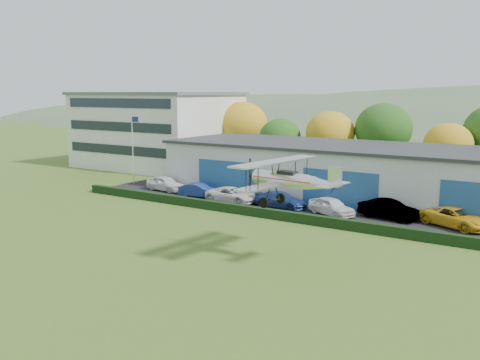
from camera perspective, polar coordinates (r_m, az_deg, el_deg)
The scene contains 16 objects.
ground at distance 33.26m, azimuth -13.36°, elevation -9.11°, with size 300.00×300.00×0.00m, color #476620.
apron at distance 48.11m, azimuth 7.80°, elevation -3.18°, with size 48.00×9.00×0.05m, color black.
hedge at distance 43.85m, azimuth 5.07°, elevation -3.86°, with size 46.00×0.60×0.80m, color black.
hangar at distance 53.19m, azimuth 13.08°, elevation 0.74°, with size 40.60×12.60×5.30m.
office_block at distance 76.38m, azimuth -8.76°, elevation 5.35°, with size 20.60×15.60×10.40m.
flagpole at distance 61.45m, azimuth -11.29°, elevation 3.93°, with size 1.05×0.10×8.00m.
tree_belt at distance 66.10m, azimuth 13.67°, elevation 4.93°, with size 75.70×13.22×10.12m.
distant_hills at distance 165.40m, azimuth 23.56°, elevation 0.41°, with size 430.00×196.00×56.00m.
car_0 at distance 57.17m, azimuth -7.94°, elevation -0.36°, with size 1.86×4.62×1.58m, color silver.
car_1 at distance 53.29m, azimuth -4.36°, elevation -1.12°, with size 1.46×4.18×1.38m, color navy.
car_2 at distance 50.77m, azimuth -0.86°, elevation -1.59°, with size 2.36×5.11×1.42m, color silver.
car_3 at distance 48.56m, azimuth 4.33°, elevation -2.11°, with size 2.01×4.94×1.43m, color navy.
car_4 at distance 46.11m, azimuth 9.70°, elevation -2.78°, with size 1.80×4.48×1.52m, color silver.
car_5 at distance 45.76m, azimuth 15.54°, elevation -3.02°, with size 1.72×4.93×1.62m, color gray.
car_6 at distance 44.65m, azimuth 22.06°, elevation -3.73°, with size 2.54×5.52×1.53m, color gold.
biplane at distance 32.46m, azimuth 5.18°, elevation 0.18°, with size 6.63×7.61×2.84m.
Camera 1 is at (23.27, -21.38, 10.38)m, focal length 40.08 mm.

